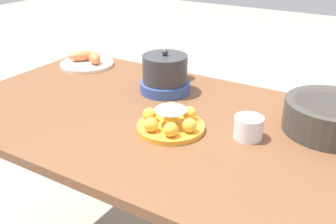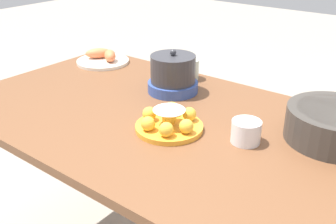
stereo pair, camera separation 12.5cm
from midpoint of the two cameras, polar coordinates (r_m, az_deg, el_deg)
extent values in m
cylinder|color=brown|center=(2.16, -12.92, -2.17)|extent=(0.06, 0.06, 0.73)
cube|color=brown|center=(1.32, -3.09, -1.43)|extent=(1.52, 0.85, 0.03)
cylinder|color=gold|center=(1.23, -2.53, -2.28)|extent=(0.21, 0.21, 0.02)
sphere|color=yellow|center=(1.17, 0.11, -2.01)|extent=(0.04, 0.04, 0.04)
sphere|color=yellow|center=(1.25, 0.31, -0.22)|extent=(0.04, 0.04, 0.04)
sphere|color=yellow|center=(1.28, -2.46, 0.42)|extent=(0.04, 0.04, 0.04)
sphere|color=yellow|center=(1.24, -5.57, -0.45)|extent=(0.04, 0.04, 0.04)
sphere|color=yellow|center=(1.18, -5.53, -1.90)|extent=(0.04, 0.04, 0.04)
sphere|color=yellow|center=(1.15, -2.73, -2.63)|extent=(0.04, 0.04, 0.04)
ellipsoid|color=white|center=(1.20, -2.58, 0.25)|extent=(0.10, 0.10, 0.02)
sphere|color=yellow|center=(1.21, -2.55, -1.02)|extent=(0.04, 0.04, 0.04)
cylinder|color=#3D3833|center=(1.28, 20.06, -0.72)|extent=(0.29, 0.29, 0.10)
cylinder|color=brown|center=(1.26, 20.35, 1.06)|extent=(0.23, 0.23, 0.01)
cylinder|color=silver|center=(1.86, -13.58, 6.76)|extent=(0.24, 0.24, 0.01)
ellipsoid|color=#E57042|center=(1.83, -12.56, 7.64)|extent=(0.11, 0.10, 0.05)
ellipsoid|color=#E57042|center=(1.88, -14.31, 7.89)|extent=(0.11, 0.13, 0.05)
cylinder|color=white|center=(1.18, 8.65, -2.32)|extent=(0.09, 0.09, 0.07)
cylinder|color=beige|center=(1.64, -0.80, 6.28)|extent=(0.08, 0.08, 0.08)
cylinder|color=#334C99|center=(1.51, -2.81, 3.65)|extent=(0.19, 0.19, 0.04)
cylinder|color=#333338|center=(1.48, -2.87, 6.23)|extent=(0.17, 0.17, 0.10)
sphere|color=#333338|center=(1.46, -2.92, 8.60)|extent=(0.02, 0.02, 0.02)
camera|label=1|loc=(0.06, -92.86, -1.36)|focal=42.00mm
camera|label=2|loc=(0.06, 87.14, 1.36)|focal=42.00mm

